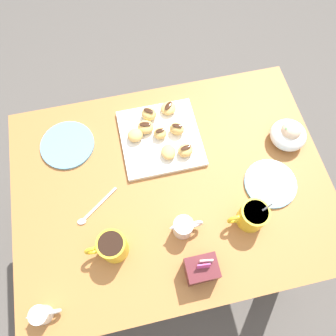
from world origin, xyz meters
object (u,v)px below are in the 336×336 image
(beignet_3, at_px, (161,133))
(beignet_7, at_px, (146,127))
(cream_pitcher_white, at_px, (183,227))
(saucer_sky_right, at_px, (270,184))
(sugar_caddy, at_px, (201,269))
(beignet_2, at_px, (168,152))
(dining_table, at_px, (171,197))
(coffee_mug_yellow_right, at_px, (112,247))
(beignet_6, at_px, (168,108))
(saucer_sky_left, at_px, (67,145))
(beignet_1, at_px, (149,114))
(coffee_mug_yellow_left, at_px, (252,216))
(ice_cream_bowl, at_px, (289,134))
(beignet_5, at_px, (186,150))
(pastry_plate_square, at_px, (160,138))
(beignet_4, at_px, (135,135))
(beignet_0, at_px, (177,129))
(chocolate_sauce_pitcher, at_px, (41,315))

(beignet_3, xyz_separation_m, beignet_7, (0.05, -0.03, 0.00))
(cream_pitcher_white, bearing_deg, saucer_sky_right, -164.95)
(saucer_sky_right, distance_m, beignet_7, 0.46)
(sugar_caddy, bearing_deg, beignet_2, -88.59)
(dining_table, relative_size, coffee_mug_yellow_right, 8.34)
(beignet_2, distance_m, beignet_6, 0.17)
(saucer_sky_left, bearing_deg, beignet_1, -171.94)
(coffee_mug_yellow_left, relative_size, ice_cream_bowl, 1.08)
(sugar_caddy, distance_m, ice_cream_bowl, 0.54)
(beignet_1, relative_size, beignet_5, 1.00)
(dining_table, relative_size, beignet_7, 18.62)
(saucer_sky_left, bearing_deg, beignet_2, 160.68)
(pastry_plate_square, relative_size, coffee_mug_yellow_right, 2.17)
(sugar_caddy, xyz_separation_m, beignet_7, (0.07, -0.50, -0.01))
(saucer_sky_left, distance_m, beignet_4, 0.24)
(beignet_0, bearing_deg, dining_table, 71.85)
(pastry_plate_square, height_order, chocolate_sauce_pitcher, chocolate_sauce_pitcher)
(beignet_2, xyz_separation_m, beignet_4, (0.10, -0.09, 0.00))
(beignet_5, relative_size, beignet_6, 0.95)
(beignet_5, bearing_deg, beignet_2, -6.80)
(pastry_plate_square, bearing_deg, beignet_5, 132.25)
(ice_cream_bowl, distance_m, beignet_1, 0.48)
(coffee_mug_yellow_left, bearing_deg, beignet_1, -61.55)
(saucer_sky_left, distance_m, beignet_2, 0.35)
(ice_cream_bowl, height_order, beignet_7, ice_cream_bowl)
(pastry_plate_square, height_order, beignet_2, beignet_2)
(chocolate_sauce_pitcher, height_order, saucer_sky_left, chocolate_sauce_pitcher)
(beignet_3, bearing_deg, beignet_1, -71.96)
(pastry_plate_square, bearing_deg, cream_pitcher_white, 89.98)
(beignet_2, bearing_deg, saucer_sky_left, -19.32)
(sugar_caddy, distance_m, saucer_sky_right, 0.37)
(pastry_plate_square, xyz_separation_m, coffee_mug_yellow_left, (-0.21, 0.34, 0.04))
(beignet_0, xyz_separation_m, beignet_1, (0.08, -0.08, -0.00))
(saucer_sky_left, relative_size, beignet_7, 3.31)
(dining_table, height_order, coffee_mug_yellow_right, coffee_mug_yellow_right)
(dining_table, bearing_deg, sugar_caddy, 94.40)
(cream_pitcher_white, height_order, beignet_5, cream_pitcher_white)
(beignet_0, xyz_separation_m, beignet_7, (0.10, -0.03, -0.00))
(coffee_mug_yellow_left, xyz_separation_m, chocolate_sauce_pitcher, (0.64, 0.14, -0.02))
(ice_cream_bowl, height_order, beignet_4, ice_cream_bowl)
(sugar_caddy, bearing_deg, dining_table, -85.60)
(saucer_sky_right, height_order, beignet_4, beignet_4)
(ice_cream_bowl, xyz_separation_m, beignet_0, (0.36, -0.10, -0.00))
(beignet_5, distance_m, beignet_6, 0.18)
(ice_cream_bowl, xyz_separation_m, chocolate_sauce_pitcher, (0.86, 0.38, -0.01))
(saucer_sky_right, bearing_deg, coffee_mug_yellow_left, 42.92)
(dining_table, height_order, pastry_plate_square, pastry_plate_square)
(sugar_caddy, height_order, beignet_7, sugar_caddy)
(saucer_sky_left, bearing_deg, ice_cream_bowl, 169.15)
(coffee_mug_yellow_right, distance_m, saucer_sky_right, 0.54)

